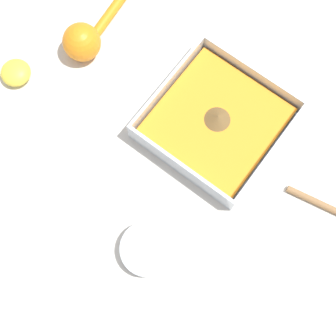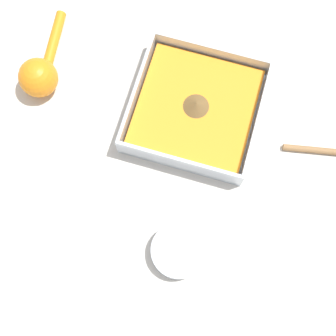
% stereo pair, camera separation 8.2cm
% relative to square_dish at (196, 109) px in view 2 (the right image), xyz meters
% --- Properties ---
extents(ground_plane, '(4.00, 4.00, 0.00)m').
position_rel_square_dish_xyz_m(ground_plane, '(0.02, -0.02, -0.02)').
color(ground_plane, beige).
extents(square_dish, '(0.23, 0.23, 0.05)m').
position_rel_square_dish_xyz_m(square_dish, '(0.00, 0.00, 0.00)').
color(square_dish, silver).
rests_on(square_dish, ground_plane).
extents(spice_bowl, '(0.09, 0.09, 0.03)m').
position_rel_square_dish_xyz_m(spice_bowl, '(0.26, 0.04, -0.00)').
color(spice_bowl, silver).
rests_on(spice_bowl, ground_plane).
extents(lemon_squeezer, '(0.19, 0.07, 0.07)m').
position_rel_square_dish_xyz_m(lemon_squeezer, '(0.02, -0.30, 0.02)').
color(lemon_squeezer, orange).
rests_on(lemon_squeezer, ground_plane).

